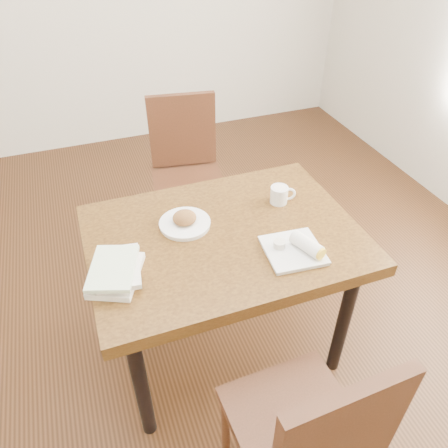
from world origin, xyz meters
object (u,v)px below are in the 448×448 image
object	(u,v)px
coffee_mug	(280,194)
plate_scone	(185,221)
table	(224,249)
book_stack	(116,271)
chair_far	(186,166)
plate_burrito	(297,248)
chair_near	(311,433)

from	to	relation	value
coffee_mug	plate_scone	bearing A→B (deg)	-177.77
table	book_stack	xyz separation A→B (m)	(-0.46, -0.10, 0.12)
chair_far	plate_burrito	world-z (taller)	chair_far
chair_far	book_stack	bearing A→B (deg)	-118.58
table	chair_far	bearing A→B (deg)	84.36
chair_near	table	bearing A→B (deg)	90.05
chair_near	book_stack	world-z (taller)	chair_near
plate_burrito	book_stack	size ratio (longest dim) A/B	0.85
plate_burrito	table	bearing A→B (deg)	137.17
chair_near	coffee_mug	size ratio (longest dim) A/B	8.12
chair_far	plate_burrito	size ratio (longest dim) A/B	3.96
chair_near	plate_burrito	distance (m)	0.66
plate_scone	book_stack	xyz separation A→B (m)	(-0.32, -0.21, 0.01)
chair_near	plate_scone	size ratio (longest dim) A/B	4.34
chair_near	book_stack	distance (m)	0.86
plate_scone	book_stack	distance (m)	0.39
coffee_mug	book_stack	distance (m)	0.81
table	chair_far	xyz separation A→B (m)	(0.09, 0.91, -0.11)
chair_far	plate_burrito	bearing A→B (deg)	-82.91
book_stack	chair_near	bearing A→B (deg)	-56.10
plate_burrito	book_stack	distance (m)	0.70
table	chair_near	distance (m)	0.80
coffee_mug	plate_burrito	xyz separation A→B (m)	(-0.09, -0.34, -0.02)
plate_scone	coffee_mug	distance (m)	0.46
book_stack	plate_scone	bearing A→B (deg)	32.85
table	plate_burrito	bearing A→B (deg)	-42.83
table	plate_scone	world-z (taller)	plate_scone
table	plate_scone	bearing A→B (deg)	142.21
chair_near	book_stack	xyz separation A→B (m)	(-0.46, 0.69, 0.23)
plate_burrito	chair_far	bearing A→B (deg)	97.09
table	chair_far	size ratio (longest dim) A/B	1.18
plate_burrito	coffee_mug	bearing A→B (deg)	75.70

